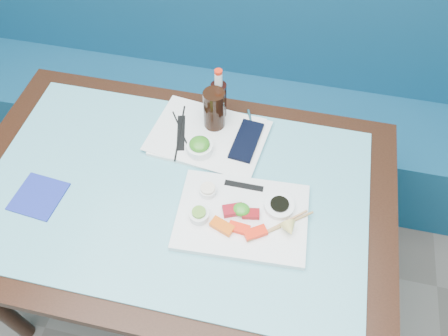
% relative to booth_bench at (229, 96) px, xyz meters
% --- Properties ---
extents(booth_bench, '(3.00, 0.56, 1.17)m').
position_rel_booth_bench_xyz_m(booth_bench, '(0.00, 0.00, 0.00)').
color(booth_bench, navy).
rests_on(booth_bench, ground).
extents(dining_table, '(1.40, 0.90, 0.75)m').
position_rel_booth_bench_xyz_m(dining_table, '(0.00, -0.84, 0.29)').
color(dining_table, black).
rests_on(dining_table, ground).
extents(glass_top, '(1.22, 0.76, 0.01)m').
position_rel_booth_bench_xyz_m(glass_top, '(0.00, -0.84, 0.38)').
color(glass_top, '#59A3B2').
rests_on(glass_top, dining_table).
extents(sashimi_plate, '(0.41, 0.30, 0.02)m').
position_rel_booth_bench_xyz_m(sashimi_plate, '(0.23, -0.89, 0.39)').
color(sashimi_plate, white).
rests_on(sashimi_plate, glass_top).
extents(salmon_left, '(0.08, 0.06, 0.02)m').
position_rel_booth_bench_xyz_m(salmon_left, '(0.18, -0.95, 0.41)').
color(salmon_left, '#E35309').
rests_on(salmon_left, sashimi_plate).
extents(salmon_mid, '(0.07, 0.04, 0.02)m').
position_rel_booth_bench_xyz_m(salmon_mid, '(0.23, -0.94, 0.41)').
color(salmon_mid, '#FF230A').
rests_on(salmon_mid, sashimi_plate).
extents(salmon_right, '(0.07, 0.06, 0.02)m').
position_rel_booth_bench_xyz_m(salmon_right, '(0.28, -0.95, 0.41)').
color(salmon_right, red).
rests_on(salmon_right, sashimi_plate).
extents(tuna_left, '(0.07, 0.06, 0.02)m').
position_rel_booth_bench_xyz_m(tuna_left, '(0.20, -0.89, 0.41)').
color(tuna_left, maroon).
rests_on(tuna_left, sashimi_plate).
extents(tuna_right, '(0.06, 0.04, 0.02)m').
position_rel_booth_bench_xyz_m(tuna_right, '(0.25, -0.89, 0.41)').
color(tuna_right, maroon).
rests_on(tuna_right, sashimi_plate).
extents(seaweed_garnish, '(0.06, 0.05, 0.03)m').
position_rel_booth_bench_xyz_m(seaweed_garnish, '(0.22, -0.88, 0.42)').
color(seaweed_garnish, '#2F881F').
rests_on(seaweed_garnish, sashimi_plate).
extents(ramekin_wasabi, '(0.07, 0.07, 0.03)m').
position_rel_booth_bench_xyz_m(ramekin_wasabi, '(0.10, -0.93, 0.42)').
color(ramekin_wasabi, silver).
rests_on(ramekin_wasabi, sashimi_plate).
extents(wasabi_fill, '(0.05, 0.05, 0.01)m').
position_rel_booth_bench_xyz_m(wasabi_fill, '(0.10, -0.93, 0.43)').
color(wasabi_fill, '#5B922F').
rests_on(wasabi_fill, ramekin_wasabi).
extents(ramekin_ginger, '(0.07, 0.07, 0.02)m').
position_rel_booth_bench_xyz_m(ramekin_ginger, '(0.11, -0.84, 0.41)').
color(ramekin_ginger, white).
rests_on(ramekin_ginger, sashimi_plate).
extents(ginger_fill, '(0.05, 0.05, 0.01)m').
position_rel_booth_bench_xyz_m(ginger_fill, '(0.11, -0.84, 0.43)').
color(ginger_fill, beige).
rests_on(ginger_fill, ramekin_ginger).
extents(soy_dish, '(0.10, 0.10, 0.02)m').
position_rel_booth_bench_xyz_m(soy_dish, '(0.33, -0.84, 0.41)').
color(soy_dish, white).
rests_on(soy_dish, sashimi_plate).
extents(soy_fill, '(0.06, 0.06, 0.01)m').
position_rel_booth_bench_xyz_m(soy_fill, '(0.33, -0.84, 0.42)').
color(soy_fill, black).
rests_on(soy_fill, soy_dish).
extents(lemon_wedge, '(0.06, 0.05, 0.05)m').
position_rel_booth_bench_xyz_m(lemon_wedge, '(0.37, -0.92, 0.43)').
color(lemon_wedge, '#D9C666').
rests_on(lemon_wedge, sashimi_plate).
extents(chopstick_sleeve, '(0.12, 0.02, 0.00)m').
position_rel_booth_bench_xyz_m(chopstick_sleeve, '(0.21, -0.79, 0.41)').
color(chopstick_sleeve, black).
rests_on(chopstick_sleeve, sashimi_plate).
extents(wooden_chopstick_a, '(0.16, 0.15, 0.01)m').
position_rel_booth_bench_xyz_m(wooden_chopstick_a, '(0.34, -0.91, 0.41)').
color(wooden_chopstick_a, tan).
rests_on(wooden_chopstick_a, sashimi_plate).
extents(wooden_chopstick_b, '(0.18, 0.14, 0.01)m').
position_rel_booth_bench_xyz_m(wooden_chopstick_b, '(0.35, -0.91, 0.41)').
color(wooden_chopstick_b, '#9A7948').
rests_on(wooden_chopstick_b, sashimi_plate).
extents(serving_tray, '(0.37, 0.29, 0.01)m').
position_rel_booth_bench_xyz_m(serving_tray, '(0.05, -0.60, 0.39)').
color(serving_tray, white).
rests_on(serving_tray, glass_top).
extents(paper_placemat, '(0.42, 0.32, 0.00)m').
position_rel_booth_bench_xyz_m(paper_placemat, '(0.05, -0.60, 0.40)').
color(paper_placemat, silver).
rests_on(paper_placemat, serving_tray).
extents(seaweed_bowl, '(0.10, 0.10, 0.03)m').
position_rel_booth_bench_xyz_m(seaweed_bowl, '(0.04, -0.68, 0.41)').
color(seaweed_bowl, white).
rests_on(seaweed_bowl, serving_tray).
extents(seaweed_salad, '(0.08, 0.08, 0.03)m').
position_rel_booth_bench_xyz_m(seaweed_salad, '(0.04, -0.68, 0.44)').
color(seaweed_salad, '#2E771B').
rests_on(seaweed_salad, seaweed_bowl).
extents(cola_glass, '(0.10, 0.10, 0.15)m').
position_rel_booth_bench_xyz_m(cola_glass, '(0.06, -0.55, 0.47)').
color(cola_glass, black).
rests_on(cola_glass, serving_tray).
extents(navy_pouch, '(0.10, 0.19, 0.01)m').
position_rel_booth_bench_xyz_m(navy_pouch, '(0.19, -0.60, 0.40)').
color(navy_pouch, black).
rests_on(navy_pouch, serving_tray).
extents(fork, '(0.04, 0.08, 0.01)m').
position_rel_booth_bench_xyz_m(fork, '(0.18, -0.50, 0.40)').
color(fork, white).
rests_on(fork, serving_tray).
extents(black_chopstick_a, '(0.04, 0.25, 0.01)m').
position_rel_booth_bench_xyz_m(black_chopstick_a, '(-0.05, -0.61, 0.40)').
color(black_chopstick_a, black).
rests_on(black_chopstick_a, serving_tray).
extents(black_chopstick_b, '(0.12, 0.18, 0.01)m').
position_rel_booth_bench_xyz_m(black_chopstick_b, '(-0.04, -0.61, 0.40)').
color(black_chopstick_b, black).
rests_on(black_chopstick_b, serving_tray).
extents(tray_sleeve, '(0.06, 0.16, 0.00)m').
position_rel_booth_bench_xyz_m(tray_sleeve, '(-0.04, -0.61, 0.40)').
color(tray_sleeve, black).
rests_on(tray_sleeve, serving_tray).
extents(cola_bottle_body, '(0.06, 0.06, 0.16)m').
position_rel_booth_bench_xyz_m(cola_bottle_body, '(0.07, -0.50, 0.46)').
color(cola_bottle_body, black).
rests_on(cola_bottle_body, glass_top).
extents(cola_bottle_neck, '(0.03, 0.03, 0.05)m').
position_rel_booth_bench_xyz_m(cola_bottle_neck, '(0.07, -0.50, 0.56)').
color(cola_bottle_neck, white).
rests_on(cola_bottle_neck, cola_bottle_body).
extents(cola_bottle_cap, '(0.03, 0.03, 0.01)m').
position_rel_booth_bench_xyz_m(cola_bottle_cap, '(0.07, -0.50, 0.60)').
color(cola_bottle_cap, red).
rests_on(cola_bottle_cap, cola_bottle_neck).
extents(blue_napkin, '(0.16, 0.16, 0.01)m').
position_rel_booth_bench_xyz_m(blue_napkin, '(-0.41, -0.95, 0.39)').
color(blue_napkin, navy).
rests_on(blue_napkin, glass_top).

